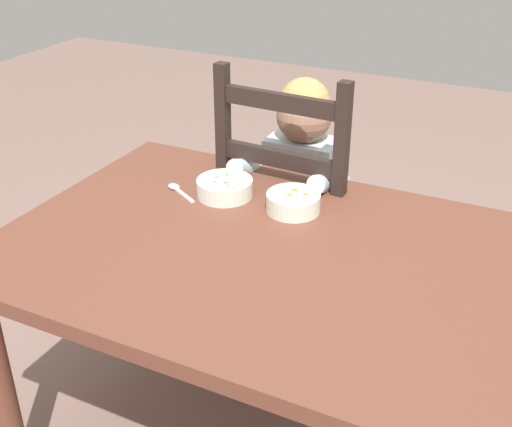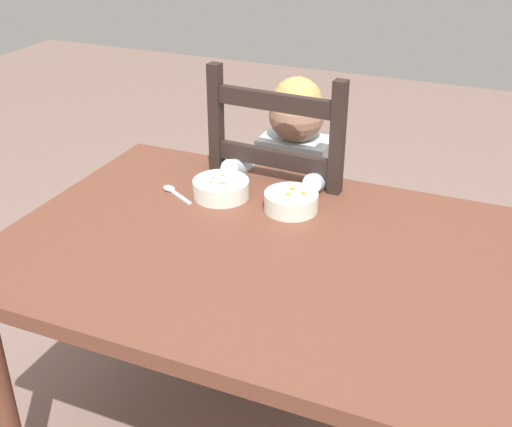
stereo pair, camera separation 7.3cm
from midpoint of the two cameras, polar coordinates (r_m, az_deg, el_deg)
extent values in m
cube|color=brown|center=(1.60, 2.38, -3.62)|extent=(1.32, 0.91, 0.04)
cylinder|color=brown|center=(1.86, -20.32, -14.16)|extent=(0.07, 0.07, 0.67)
cylinder|color=brown|center=(2.31, -7.28, -3.34)|extent=(0.07, 0.07, 0.67)
cylinder|color=brown|center=(2.02, 22.42, -10.70)|extent=(0.07, 0.07, 0.67)
cube|color=#2C211D|center=(2.21, 5.10, -1.27)|extent=(0.44, 0.44, 0.02)
cube|color=#2C211D|center=(2.42, 10.85, -5.21)|extent=(0.04, 0.04, 0.45)
cube|color=#2C211D|center=(2.54, 2.75, -3.02)|extent=(0.04, 0.04, 0.45)
cube|color=#2C211D|center=(2.13, 7.42, -10.17)|extent=(0.04, 0.04, 0.45)
cube|color=#2C211D|center=(2.26, -1.59, -7.37)|extent=(0.04, 0.04, 0.45)
cube|color=#2C211D|center=(1.85, 8.41, 2.81)|extent=(0.04, 0.04, 0.57)
cube|color=#2C211D|center=(2.00, -1.79, 5.08)|extent=(0.04, 0.04, 0.57)
cube|color=#2C211D|center=(1.85, 3.28, 9.68)|extent=(0.36, 0.04, 0.05)
cube|color=#2C211D|center=(1.91, 3.14, 4.79)|extent=(0.36, 0.04, 0.05)
cube|color=silver|center=(2.10, 5.00, 2.41)|extent=(0.22, 0.14, 0.32)
sphere|color=#A4775E|center=(2.01, 5.27, 8.50)|extent=(0.17, 0.17, 0.17)
sphere|color=tan|center=(2.00, 5.32, 9.53)|extent=(0.16, 0.16, 0.16)
cylinder|color=#3F4C72|center=(2.22, 2.10, -7.70)|extent=(0.07, 0.07, 0.47)
cylinder|color=#3F4C72|center=(2.19, 4.75, -8.41)|extent=(0.07, 0.07, 0.47)
cylinder|color=silver|center=(2.03, 0.63, 4.06)|extent=(0.06, 0.24, 0.13)
cylinder|color=silver|center=(1.94, 7.57, 2.66)|extent=(0.06, 0.24, 0.13)
cylinder|color=white|center=(1.83, -1.61, 2.25)|extent=(0.16, 0.16, 0.05)
cylinder|color=white|center=(1.84, -1.60, 1.65)|extent=(0.07, 0.07, 0.01)
cylinder|color=#508D3F|center=(1.83, -1.61, 2.46)|extent=(0.13, 0.13, 0.03)
sphere|color=#518D41|center=(1.80, -1.33, 2.57)|extent=(0.01, 0.01, 0.01)
sphere|color=#4B8D38|center=(1.85, -1.46, 3.29)|extent=(0.01, 0.01, 0.01)
sphere|color=#478335|center=(1.80, -1.57, 2.61)|extent=(0.01, 0.01, 0.01)
sphere|color=#548E37|center=(1.79, -1.36, 2.34)|extent=(0.01, 0.01, 0.01)
sphere|color=#44924B|center=(1.84, -2.32, 3.07)|extent=(0.01, 0.01, 0.01)
sphere|color=green|center=(1.81, -2.51, 2.68)|extent=(0.01, 0.01, 0.01)
cylinder|color=white|center=(1.75, 4.46, 0.96)|extent=(0.15, 0.15, 0.05)
cylinder|color=white|center=(1.76, 4.44, 0.32)|extent=(0.07, 0.07, 0.01)
cylinder|color=orange|center=(1.75, 4.47, 1.18)|extent=(0.12, 0.12, 0.03)
cube|color=orange|center=(1.74, 4.17, 1.50)|extent=(0.02, 0.02, 0.01)
cube|color=orange|center=(1.74, 5.55, 1.55)|extent=(0.02, 0.02, 0.01)
cube|color=orange|center=(1.76, 4.60, 1.92)|extent=(0.02, 0.02, 0.01)
cube|color=silver|center=(1.84, -5.10, 1.54)|extent=(0.09, 0.06, 0.00)
ellipsoid|color=silver|center=(1.89, -6.09, 2.36)|extent=(0.05, 0.05, 0.01)
camera|label=1|loc=(0.04, 91.28, -0.68)|focal=45.84mm
camera|label=2|loc=(0.04, -88.72, 0.68)|focal=45.84mm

